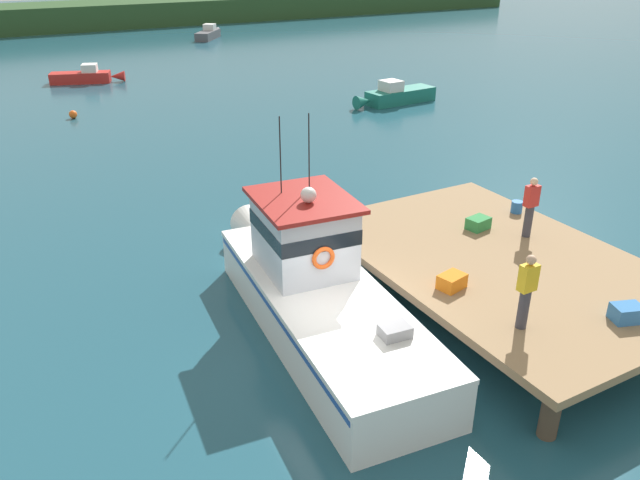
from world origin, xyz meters
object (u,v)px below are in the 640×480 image
Objects in this scene: moored_boat_mid_harbor at (86,76)px; mooring_buoy_outer at (73,114)px; deckhand_by_the_boat at (526,290)px; deckhand_further_back at (530,206)px; main_fishing_boat at (315,287)px; crate_stack_near_edge at (478,223)px; crate_single_by_cleat at (627,313)px; bait_bucket at (517,207)px; crate_single_far at (452,281)px; moored_boat_outer_mooring at (396,95)px; moored_boat_far_right at (209,34)px.

mooring_buoy_outer is (-2.32, -8.94, -0.19)m from moored_boat_mid_harbor.
deckhand_by_the_boat is at bearing -80.74° from mooring_buoy_outer.
main_fishing_boat is at bearing 174.01° from deckhand_further_back.
deckhand_by_the_boat is at bearing -136.83° from deckhand_further_back.
crate_stack_near_edge is at bearing -73.02° from mooring_buoy_outer.
moored_boat_mid_harbor is at bearing 96.39° from crate_single_by_cleat.
crate_single_by_cleat is 5.74m from bait_bucket.
crate_single_far is 1.00× the size of crate_stack_near_edge.
moored_boat_mid_harbor is 11.19× the size of mooring_buoy_outer.
mooring_buoy_outer is at bearing 108.08° from deckhand_further_back.
main_fishing_boat is 31.79m from moored_boat_mid_harbor.
moored_boat_outer_mooring is (9.45, 17.14, -0.91)m from crate_stack_near_edge.
moored_boat_mid_harbor is (-13.99, 14.29, -0.05)m from moored_boat_outer_mooring.
crate_single_far is 2.06m from deckhand_by_the_boat.
mooring_buoy_outer is at bearing 111.22° from bait_bucket.
deckhand_by_the_boat reaches higher than crate_single_far.
mooring_buoy_outer is (-16.32, 5.35, -0.24)m from moored_boat_outer_mooring.
moored_boat_far_right is at bearing 79.32° from crate_single_by_cleat.
crate_stack_near_edge reaches higher than mooring_buoy_outer.
deckhand_by_the_boat is 3.97× the size of mooring_buoy_outer.
deckhand_by_the_boat is at bearing -119.43° from moored_boat_outer_mooring.
crate_single_far is 0.12× the size of moored_boat_outer_mooring.
moored_boat_mid_harbor is at bearing 88.74° from main_fishing_boat.
crate_single_by_cleat is (2.27, -2.80, 0.01)m from crate_single_far.
main_fishing_boat reaches higher than moored_boat_far_right.
bait_bucket reaches higher than moored_boat_mid_harbor.
deckhand_further_back is at bearing -100.09° from moored_boat_far_right.
deckhand_further_back is (6.04, -0.63, 1.05)m from main_fishing_boat.
moored_boat_mid_harbor is (-4.08, 36.40, -0.98)m from crate_single_by_cleat.
mooring_buoy_outer is (-16.11, -24.01, -0.22)m from moored_boat_far_right.
main_fishing_boat is 7.02m from bait_bucket.
deckhand_further_back reaches higher than crate_single_far.
main_fishing_boat is at bearing 135.91° from crate_single_by_cleat.
moored_boat_outer_mooring is at bearing 61.12° from crate_stack_near_edge.
crate_single_by_cleat is 2.35m from deckhand_by_the_boat.
moored_boat_mid_harbor is 20.43m from moored_boat_far_right.
main_fishing_boat is at bearing -107.18° from moored_boat_far_right.
deckhand_by_the_boat is 24.44m from moored_boat_outer_mooring.
deckhand_by_the_boat and deckhand_further_back have the same top height.
mooring_buoy_outer is (-7.66, 23.47, -1.85)m from deckhand_further_back.
crate_stack_near_edge is 0.12× the size of moored_boat_outer_mooring.
crate_single_far is 33.67m from moored_boat_mid_harbor.
bait_bucket reaches higher than mooring_buoy_outer.
deckhand_further_back is 0.31× the size of moored_boat_outer_mooring.
main_fishing_boat is 2.21× the size of moored_boat_far_right.
main_fishing_boat is at bearing 143.95° from crate_single_far.
moored_boat_far_right is (9.25, 46.50, -0.93)m from crate_stack_near_edge.
deckhand_by_the_boat reaches higher than moored_boat_outer_mooring.
deckhand_by_the_boat is (-2.07, 0.87, 0.68)m from crate_single_by_cleat.
deckhand_further_back is (1.26, 3.99, 0.68)m from crate_single_by_cleat.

